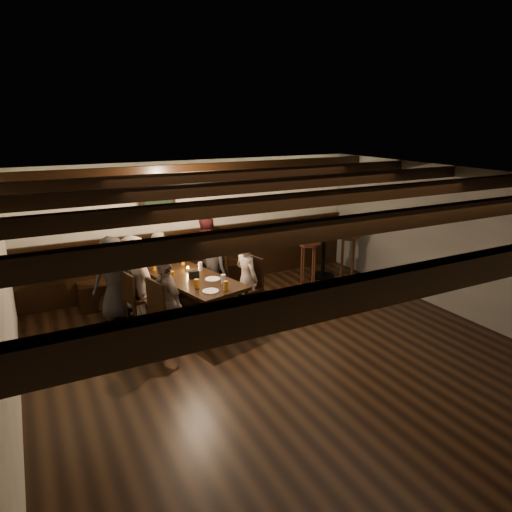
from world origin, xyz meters
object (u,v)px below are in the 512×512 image
bar_stool_right (348,255)px  chair_right_far (245,298)px  chair_left_near (139,307)px  person_left_near (135,281)px  chair_right_near (213,284)px  person_right_near (214,266)px  person_right_far (247,278)px  high_top_table (324,241)px  person_bench_centre (159,266)px  person_bench_right (205,255)px  person_bench_left (114,278)px  dining_table (192,281)px  chair_left_far (169,323)px  bar_stool_left (308,263)px  person_left_far (166,302)px

bar_stool_right → chair_right_far: bearing=-143.2°
chair_left_near → person_left_near: (-0.03, -0.01, 0.45)m
chair_right_near → person_right_near: size_ratio=0.75×
chair_right_near → person_right_far: (0.25, -0.87, 0.35)m
person_right_far → high_top_table: bearing=-80.5°
person_bench_centre → person_bench_right: size_ratio=0.90×
person_left_near → high_top_table: (3.89, 0.46, 0.06)m
person_bench_left → person_bench_centre: bearing=-170.5°
dining_table → chair_left_far: 0.92m
chair_left_near → chair_right_far: (1.61, -0.52, 0.04)m
chair_left_near → bar_stool_left: bar_stool_left is taller
chair_right_far → bar_stool_left: (1.74, 0.77, 0.14)m
person_left_far → person_right_far: size_ratio=1.01×
person_bench_right → person_left_near: (-1.49, -0.84, 0.00)m
bar_stool_left → person_right_near: bearing=-167.9°
dining_table → person_bench_left: 1.27m
person_bench_centre → person_right_far: (1.09, -1.27, 0.00)m
person_left_far → chair_right_far: bearing=90.0°
person_left_far → person_right_far: (1.46, 0.36, -0.00)m
person_bench_right → bar_stool_right: size_ratio=1.20×
chair_right_far → dining_table: bearing=58.0°
chair_left_far → bar_stool_left: (3.14, 1.12, 0.14)m
bar_stool_right → person_bench_centre: bearing=-166.7°
dining_table → chair_right_near: 0.92m
chair_left_far → person_left_far: (-0.03, -0.01, 0.34)m
person_bench_right → person_right_far: person_bench_right is taller
person_left_far → person_right_far: person_left_far is taller
person_left_near → person_right_near: (1.46, 0.36, -0.08)m
high_top_table → person_bench_left: bearing=-179.2°
person_left_far → bar_stool_left: size_ratio=1.08×
person_left_near → person_left_far: person_left_near is taller
person_bench_right → person_right_near: person_bench_right is taller
person_bench_left → person_left_near: bearing=108.4°
person_bench_right → person_right_far: 1.36m
bar_stool_left → chair_right_near: bearing=-167.6°
person_bench_left → bar_stool_left: (3.64, -0.15, -0.24)m
person_bench_centre → person_left_far: person_left_far is taller
person_bench_centre → person_bench_right: bearing=170.5°
person_bench_centre → person_right_far: 1.68m
person_bench_left → person_bench_centre: person_bench_left is taller
person_left_near → person_left_far: bearing=-0.0°
chair_left_far → person_left_near: person_left_near is taller
chair_right_far → person_right_far: bearing=-90.0°
person_bench_right → bar_stool_left: person_bench_right is taller
dining_table → bar_stool_left: size_ratio=1.73×
dining_table → chair_left_near: bearing=147.9°
bar_stool_right → person_right_near: bearing=-161.0°
person_bench_centre → person_left_near: (-0.58, -0.76, 0.08)m
person_left_near → person_right_near: 1.50m
person_left_near → chair_right_far: bearing=58.5°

